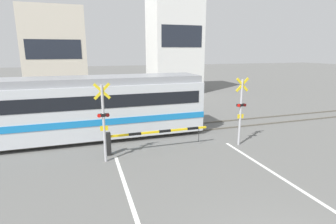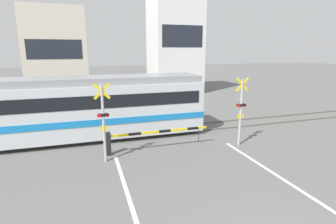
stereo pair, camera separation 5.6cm
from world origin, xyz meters
TOP-DOWN VIEW (x-y plane):
  - rail_track_near at (0.00, 10.23)m, footprint 50.00×0.10m
  - rail_track_far at (0.00, 11.67)m, footprint 50.00×0.10m
  - road_stripe_right at (2.79, 1.96)m, footprint 0.14×11.92m
  - commuter_train at (-5.56, 10.95)m, footprint 15.68×2.69m
  - crossing_barrier_near at (-1.62, 8.22)m, footprint 4.88×0.20m
  - crossing_barrier_far at (1.62, 13.65)m, footprint 4.88×0.20m
  - crossing_signal_left at (-3.24, 7.56)m, footprint 0.68×0.15m
  - crossing_signal_right at (3.24, 7.56)m, footprint 0.68×0.15m
  - pedestrian at (-1.21, 15.44)m, footprint 0.38×0.23m
  - building_left_of_street at (-6.17, 25.27)m, footprint 5.55×5.09m
  - building_right_of_street at (6.00, 25.27)m, footprint 5.22×5.09m

SIDE VIEW (x-z plane):
  - road_stripe_right at x=2.79m, z-range 0.00..0.01m
  - rail_track_near at x=0.00m, z-range 0.00..0.08m
  - rail_track_far at x=0.00m, z-range 0.00..0.08m
  - crossing_barrier_near at x=-1.62m, z-range 0.20..1.26m
  - crossing_barrier_far at x=1.62m, z-range 0.20..1.26m
  - pedestrian at x=-1.21m, z-range 0.14..1.88m
  - commuter_train at x=-5.56m, z-range 0.11..3.39m
  - crossing_signal_left at x=-3.24m, z-range 0.17..3.52m
  - crossing_signal_right at x=3.24m, z-range 0.17..3.52m
  - building_left_of_street at x=-6.17m, z-range 0.00..8.55m
  - building_right_of_street at x=6.00m, z-range 0.00..10.93m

